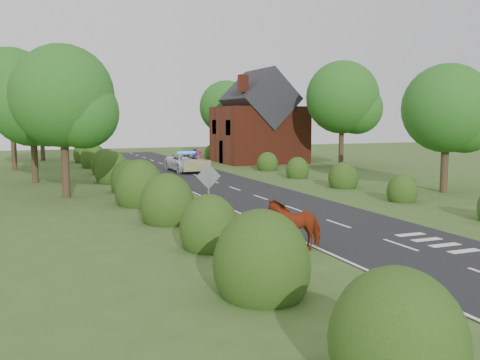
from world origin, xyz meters
name	(u,v)px	position (x,y,z in m)	size (l,w,h in m)	color
ground	(338,224)	(0.00, 0.00, 0.00)	(120.00, 120.00, 0.00)	#3A5320
road	(219,183)	(0.00, 15.00, 0.01)	(6.00, 70.00, 0.02)	black
road_markings	(206,188)	(-1.60, 12.93, 0.03)	(4.96, 70.00, 0.01)	white
hedgerow_left	(130,182)	(-6.51, 11.69, 0.75)	(2.75, 50.41, 3.00)	#234413
hedgerow_right	(333,177)	(6.60, 11.21, 0.55)	(2.10, 45.78, 2.10)	#234413
tree_left_a	(68,100)	(-9.75, 11.86, 5.34)	(5.74, 5.60, 8.38)	#332316
tree_left_b	(36,108)	(-11.25, 19.86, 5.04)	(5.74, 5.60, 8.07)	#332316
tree_left_c	(15,92)	(-12.70, 29.83, 6.53)	(6.97, 6.80, 10.22)	#332316
tree_left_d	(44,106)	(-10.23, 39.85, 5.64)	(6.15, 6.00, 8.89)	#332316
tree_right_a	(452,112)	(11.23, 5.87, 4.74)	(5.33, 5.20, 7.56)	#332316
tree_right_b	(346,100)	(14.29, 21.84, 5.94)	(6.56, 6.40, 9.40)	#332316
tree_right_c	(229,109)	(9.27, 37.85, 5.34)	(6.15, 6.00, 8.58)	#332316
road_sign	(209,185)	(-5.00, 2.00, 1.65)	(1.06, 0.08, 2.53)	gray
house	(259,124)	(9.49, 30.00, 3.79)	(8.00, 7.40, 9.17)	maroon
cow	(294,228)	(-3.61, -3.00, 0.71)	(1.05, 2.00, 1.42)	maroon
police_van	(187,162)	(0.23, 23.60, 0.75)	(2.65, 5.54, 1.66)	silver
pedestrian_red	(200,159)	(2.16, 26.26, 0.79)	(0.58, 0.38, 1.58)	red
pedestrian_purple	(194,157)	(2.46, 28.79, 0.78)	(0.76, 0.59, 1.56)	#47247B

